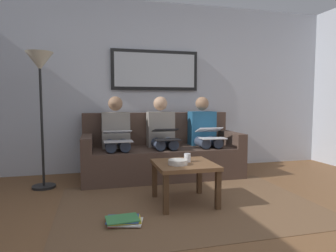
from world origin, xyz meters
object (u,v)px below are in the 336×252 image
object	(u,v)px
laptop_white	(211,133)
person_middle	(162,134)
couch	(161,154)
person_left	(204,133)
cup	(187,158)
magazine_stack	(124,220)
framed_mirror	(155,70)
standing_lamp	(40,76)
bowl	(178,162)
person_right	(116,135)
laptop_silver	(118,136)
coffee_table	(184,169)
laptop_black	(166,134)

from	to	relation	value
laptop_white	person_middle	size ratio (longest dim) A/B	0.30
couch	person_left	size ratio (longest dim) A/B	1.93
cup	magazine_stack	world-z (taller)	cup
framed_mirror	standing_lamp	distance (m)	1.69
bowl	person_left	bearing A→B (deg)	-121.88
person_middle	magazine_stack	xyz separation A→B (m)	(0.69, 1.53, -0.58)
couch	person_right	world-z (taller)	person_right
laptop_silver	cup	bearing A→B (deg)	127.35
framed_mirror	person_left	xyz separation A→B (m)	(-0.64, 0.46, -0.94)
coffee_table	person_right	world-z (taller)	person_right
bowl	laptop_white	bearing A→B (deg)	-127.85
laptop_silver	coffee_table	bearing A→B (deg)	124.31
person_right	laptop_silver	distance (m)	0.25
coffee_table	person_middle	bearing A→B (deg)	-91.30
framed_mirror	cup	world-z (taller)	framed_mirror
cup	person_middle	distance (m)	1.12
couch	standing_lamp	world-z (taller)	standing_lamp
laptop_white	person_middle	distance (m)	0.68
cup	laptop_black	bearing A→B (deg)	-88.81
couch	framed_mirror	distance (m)	1.30
person_right	laptop_silver	bearing A→B (deg)	90.00
framed_mirror	laptop_silver	xyz separation A→B (m)	(0.64, 0.71, -0.92)
coffee_table	person_right	size ratio (longest dim) A/B	0.53
magazine_stack	couch	bearing A→B (deg)	-113.49
person_left	coffee_table	bearing A→B (deg)	59.90
laptop_black	person_right	distance (m)	0.69
bowl	standing_lamp	xyz separation A→B (m)	(1.44, -1.01, 0.92)
laptop_silver	magazine_stack	world-z (taller)	laptop_silver
framed_mirror	person_middle	bearing A→B (deg)	90.00
framed_mirror	person_middle	xyz separation A→B (m)	(0.00, 0.46, -0.94)
person_middle	laptop_silver	bearing A→B (deg)	21.29
coffee_table	standing_lamp	bearing A→B (deg)	-31.94
laptop_white	magazine_stack	distance (m)	1.94
bowl	standing_lamp	world-z (taller)	standing_lamp
laptop_black	standing_lamp	distance (m)	1.72
coffee_table	person_middle	xyz separation A→B (m)	(-0.03, -1.15, 0.24)
bowl	laptop_silver	xyz separation A→B (m)	(0.53, -0.96, 0.17)
framed_mirror	person_right	xyz separation A→B (m)	(0.64, 0.46, -0.94)
framed_mirror	standing_lamp	world-z (taller)	framed_mirror
coffee_table	person_right	distance (m)	1.33
laptop_white	laptop_silver	size ratio (longest dim) A/B	0.96
laptop_white	laptop_silver	xyz separation A→B (m)	(1.28, 0.01, 0.00)
laptop_black	laptop_silver	world-z (taller)	laptop_black
coffee_table	bowl	distance (m)	0.14
couch	person_left	bearing A→B (deg)	173.87
couch	laptop_black	bearing A→B (deg)	90.00
framed_mirror	person_right	world-z (taller)	framed_mirror
couch	magazine_stack	size ratio (longest dim) A/B	6.47
laptop_white	person_left	bearing A→B (deg)	-90.00
coffee_table	bowl	size ratio (longest dim) A/B	3.07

